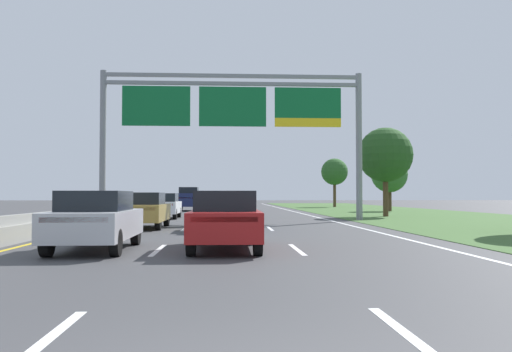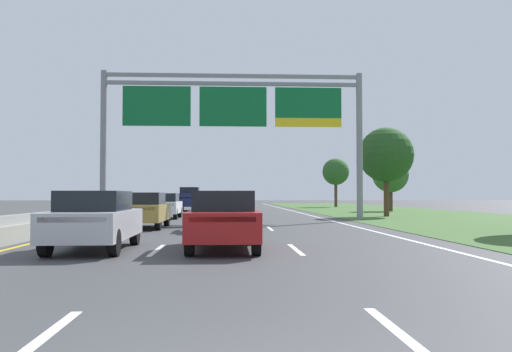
% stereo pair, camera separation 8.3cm
% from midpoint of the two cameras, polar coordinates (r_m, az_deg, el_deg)
% --- Properties ---
extents(ground_plane, '(220.00, 220.00, 0.00)m').
position_cam_midpoint_polar(ground_plane, '(38.89, -2.96, -4.19)').
color(ground_plane, '#3D3D3F').
extents(lane_striping, '(11.96, 106.00, 0.01)m').
position_cam_midpoint_polar(lane_striping, '(38.43, -2.96, -4.21)').
color(lane_striping, white).
rests_on(lane_striping, ground).
extents(grass_verge_right, '(14.00, 110.00, 0.02)m').
position_cam_midpoint_polar(grass_verge_right, '(41.31, 16.83, -3.96)').
color(grass_verge_right, '#3D602D').
rests_on(grass_verge_right, ground).
extents(median_barrier_concrete, '(0.60, 110.00, 0.85)m').
position_cam_midpoint_polar(median_barrier_concrete, '(39.43, -12.61, -3.60)').
color(median_barrier_concrete, gray).
rests_on(median_barrier_concrete, ground).
extents(overhead_sign_gantry, '(15.06, 0.42, 8.55)m').
position_cam_midpoint_polar(overhead_sign_gantry, '(30.94, -2.38, 6.61)').
color(overhead_sign_gantry, gray).
rests_on(overhead_sign_gantry, ground).
extents(pickup_truck_navy, '(2.09, 5.43, 2.20)m').
position_cam_midpoint_polar(pickup_truck_navy, '(50.21, -7.08, -2.46)').
color(pickup_truck_navy, '#161E47').
rests_on(pickup_truck_navy, ground).
extents(car_red_centre_lane_sedan, '(1.84, 4.41, 1.57)m').
position_cam_midpoint_polar(car_red_centre_lane_sedan, '(14.41, -3.28, -4.60)').
color(car_red_centre_lane_sedan, maroon).
rests_on(car_red_centre_lane_sedan, ground).
extents(car_gold_left_lane_sedan, '(1.83, 4.41, 1.57)m').
position_cam_midpoint_polar(car_gold_left_lane_sedan, '(24.18, -11.68, -3.52)').
color(car_gold_left_lane_sedan, '#A38438').
rests_on(car_gold_left_lane_sedan, ground).
extents(car_white_left_lane_sedan, '(1.83, 4.40, 1.57)m').
position_cam_midpoint_polar(car_white_left_lane_sedan, '(33.99, -9.60, -3.09)').
color(car_white_left_lane_sedan, silver).
rests_on(car_white_left_lane_sedan, ground).
extents(car_blue_centre_lane_sedan, '(1.84, 4.41, 1.57)m').
position_cam_midpoint_polar(car_blue_centre_lane_sedan, '(22.61, -3.38, -3.67)').
color(car_blue_centre_lane_sedan, navy).
rests_on(car_blue_centre_lane_sedan, ground).
extents(car_silver_left_lane_sedan, '(1.86, 4.42, 1.57)m').
position_cam_midpoint_polar(car_silver_left_lane_sedan, '(14.84, -16.59, -4.44)').
color(car_silver_left_lane_sedan, '#B2B5BA').
rests_on(car_silver_left_lane_sedan, ground).
extents(roadside_tree_mid, '(3.70, 3.70, 6.04)m').
position_cam_midpoint_polar(roadside_tree_mid, '(37.34, 13.72, 2.18)').
color(roadside_tree_mid, '#4C3823').
rests_on(roadside_tree_mid, ground).
extents(roadside_tree_far, '(3.24, 3.24, 4.93)m').
position_cam_midpoint_polar(roadside_tree_far, '(49.60, 14.16, 0.14)').
color(roadside_tree_far, '#4C3823').
rests_on(roadside_tree_far, ground).
extents(roadside_tree_distant, '(3.22, 3.22, 5.89)m').
position_cam_midpoint_polar(roadside_tree_distant, '(65.41, 8.51, 0.43)').
color(roadside_tree_distant, '#4C3823').
rests_on(roadside_tree_distant, ground).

